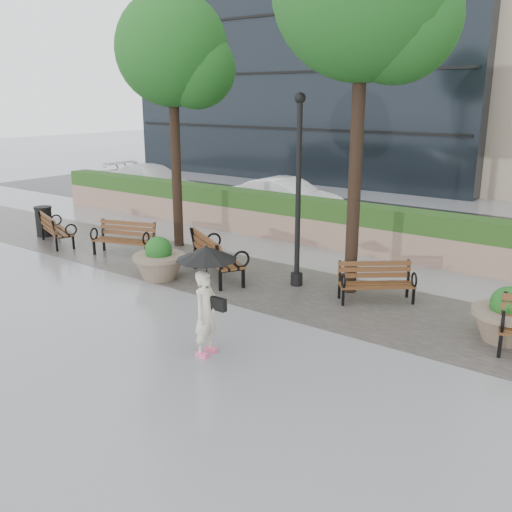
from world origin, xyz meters
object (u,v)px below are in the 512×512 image
Objects in this scene: bench_3 at (376,291)px; pedestrian at (206,290)px; bench_2 at (217,265)px; planter_right at (506,320)px; bench_1 at (124,246)px; car_right at (287,197)px; bench_0 at (57,236)px; car_left at (152,182)px; lamppost at (298,204)px; trash_bin at (44,222)px; planter_left at (159,262)px.

bench_3 is 0.85× the size of pedestrian.
bench_2 is 1.74× the size of planter_right.
bench_1 is 3.42m from bench_2.
planter_right is at bearing -125.60° from car_right.
bench_2 is at bearing -156.20° from bench_0.
planter_right is 0.64× the size of pedestrian.
bench_1 is 1.49× the size of planter_right.
bench_2 is at bearing -120.09° from car_left.
lamppost is 1.04× the size of car_right.
trash_bin is at bearing 29.70° from bench_2.
car_left is (-16.14, 6.58, 0.32)m from planter_right.
bench_1 is 0.86× the size of bench_2.
bench_2 is 0.49× the size of lamppost.
trash_bin is 10.37m from pedestrian.
lamppost is at bearing 4.33° from trash_bin.
bench_1 is 10.00m from planter_right.
pedestrian is (-3.94, -3.62, 0.76)m from planter_right.
planter_left reaches higher than planter_right.
car_left is 1.18× the size of car_right.
bench_0 is at bearing -147.79° from car_left.
car_left is at bearing 109.23° from trash_bin.
bench_0 is 1.48× the size of planter_right.
lamppost is (5.27, 0.66, 1.66)m from bench_1.
car_right is at bearing 143.63° from planter_right.
planter_right is 17.44m from car_left.
car_left is (-9.57, 6.88, 0.40)m from bench_2.
bench_3 is 0.33× the size of car_left.
lamppost reaches higher than planter_left.
lamppost reaches higher than trash_bin.
pedestrian is at bearing -78.95° from lamppost.
trash_bin is at bearing 149.66° from car_right.
bench_2 is at bearing 39.02° from planter_left.
car_right is at bearing 58.89° from trash_bin.
car_right is (-6.63, 6.43, 0.44)m from bench_3.
car_right is (0.60, 7.19, 0.42)m from bench_1.
bench_1 reaches higher than bench_0.
lamppost is at bearing -112.87° from car_left.
bench_1 is 1.46× the size of planter_left.
trash_bin is (-6.08, 0.88, 0.04)m from planter_left.
planter_right is at bearing 8.75° from planter_left.
bench_1 is 3.75m from trash_bin.
lamppost reaches higher than bench_1.
lamppost is (-1.96, -0.10, 1.68)m from bench_3.
planter_left is (4.84, -0.48, 0.14)m from bench_0.
pedestrian is at bearing -33.31° from planter_left.
planter_right reaches higher than bench_0.
car_left reaches higher than planter_left.
car_right is at bearing -38.97° from bench_2.
lamppost is 4.16m from pedestrian.
bench_0 is at bearing 33.56° from bench_2.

